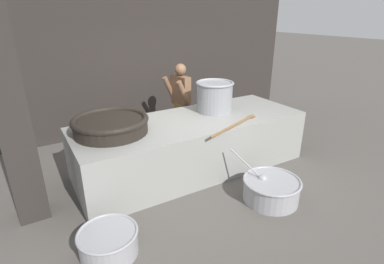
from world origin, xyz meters
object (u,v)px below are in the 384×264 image
(stock_pot, at_px, (215,96))
(prep_bowl_vegetables, at_px, (271,189))
(giant_wok_near, at_px, (111,124))
(cook, at_px, (180,101))
(prep_bowl_meat, at_px, (108,241))

(stock_pot, bearing_deg, prep_bowl_vegetables, -93.95)
(giant_wok_near, height_order, cook, cook)
(cook, distance_m, prep_bowl_vegetables, 2.72)
(giant_wok_near, xyz_separation_m, prep_bowl_vegetables, (1.84, -1.59, -0.86))
(prep_bowl_vegetables, relative_size, prep_bowl_meat, 1.46)
(stock_pot, bearing_deg, cook, 101.68)
(cook, height_order, prep_bowl_vegetables, cook)
(giant_wok_near, xyz_separation_m, prep_bowl_meat, (-0.54, -1.42, -0.88))
(cook, relative_size, prep_bowl_meat, 2.39)
(giant_wok_near, bearing_deg, prep_bowl_vegetables, -40.89)
(prep_bowl_vegetables, bearing_deg, giant_wok_near, 139.11)
(prep_bowl_vegetables, xyz_separation_m, prep_bowl_meat, (-2.38, 0.17, -0.02))
(giant_wok_near, bearing_deg, cook, 30.33)
(cook, height_order, prep_bowl_meat, cook)
(giant_wok_near, bearing_deg, stock_pot, 2.54)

